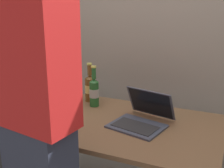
{
  "coord_description": "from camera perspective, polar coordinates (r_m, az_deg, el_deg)",
  "views": [
    {
      "loc": [
        0.7,
        -1.61,
        1.51
      ],
      "look_at": [
        -0.0,
        0.0,
        0.98
      ],
      "focal_mm": 46.93,
      "sensor_mm": 36.0,
      "label": 1
    }
  ],
  "objects": [
    {
      "name": "desk",
      "position": [
        1.96,
        0.02,
        -9.81
      ],
      "size": [
        1.39,
        0.8,
        0.73
      ],
      "color": "brown",
      "rests_on": "ground"
    },
    {
      "name": "person_figure",
      "position": [
        1.42,
        -14.38,
        -7.55
      ],
      "size": [
        0.41,
        0.32,
        1.81
      ],
      "color": "#2D3347",
      "rests_on": "ground"
    },
    {
      "name": "coffee_mug",
      "position": [
        2.3,
        -10.07,
        -1.96
      ],
      "size": [
        0.11,
        0.07,
        0.1
      ],
      "color": "white",
      "rests_on": "desk"
    },
    {
      "name": "back_wall",
      "position": [
        2.49,
        7.3,
        11.74
      ],
      "size": [
        6.0,
        0.1,
        2.6
      ],
      "primitive_type": "cube",
      "color": "gray",
      "rests_on": "ground"
    },
    {
      "name": "beer_bottle_dark",
      "position": [
        2.13,
        -3.5,
        -1.4
      ],
      "size": [
        0.07,
        0.07,
        0.3
      ],
      "color": "#1E5123",
      "rests_on": "desk"
    },
    {
      "name": "beer_bottle_green",
      "position": [
        2.24,
        -4.32,
        -0.59
      ],
      "size": [
        0.08,
        0.08,
        0.3
      ],
      "color": "brown",
      "rests_on": "desk"
    },
    {
      "name": "laptop",
      "position": [
        1.87,
        5.83,
        -6.49
      ],
      "size": [
        0.39,
        0.4,
        0.21
      ],
      "color": "#383D4C",
      "rests_on": "desk"
    }
  ]
}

